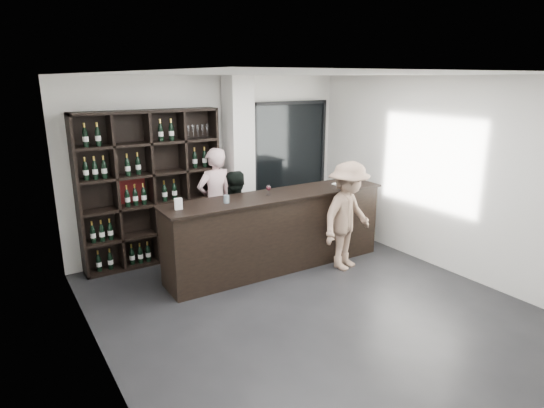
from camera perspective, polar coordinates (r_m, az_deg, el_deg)
floor at (r=6.05m, az=4.68°, el=-12.77°), size 5.00×5.50×0.01m
wine_shelf at (r=7.29m, az=-14.88°, el=1.88°), size 2.20×0.35×2.40m
structural_column at (r=7.72m, az=-4.14°, el=5.02°), size 0.40×0.40×2.90m
glass_panel at (r=8.54m, az=2.27°, el=5.73°), size 1.60×0.08×2.10m
tasting_counter at (r=6.97m, az=0.62°, el=-3.44°), size 3.57×0.73×1.18m
taster_pink at (r=7.57m, az=-7.13°, el=0.35°), size 0.69×0.49×1.78m
taster_black at (r=7.15m, az=-4.82°, el=-1.70°), size 0.82×0.69×1.48m
customer at (r=6.97m, az=9.47°, el=-1.51°), size 1.20×0.88×1.67m
wine_glass at (r=6.72m, az=-0.45°, el=1.84°), size 0.09×0.09×0.17m
spit_cup at (r=6.35m, az=-5.75°, el=0.61°), size 0.10×0.10×0.11m
napkin_stack at (r=7.48m, az=8.13°, el=2.49°), size 0.13×0.13×0.02m
card_stand at (r=6.12m, az=-11.67°, el=0.01°), size 0.11×0.06×0.15m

